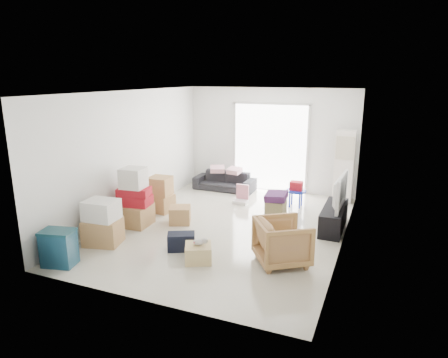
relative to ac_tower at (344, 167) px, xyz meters
name	(u,v)px	position (x,y,z in m)	size (l,w,h in m)	color
room_shell	(228,162)	(-1.95, -2.65, 0.48)	(4.98, 6.48, 3.18)	beige
sliding_door	(270,144)	(-1.95, 0.33, 0.37)	(2.10, 0.04, 2.33)	white
ac_tower	(344,167)	(0.00, 0.00, 0.00)	(0.45, 0.30, 1.75)	white
tv_console	(334,218)	(0.05, -1.92, -0.65)	(0.41, 1.38, 0.46)	black
television	(335,203)	(0.05, -1.92, -0.34)	(1.14, 0.66, 0.15)	black
sofa	(225,178)	(-3.05, -0.15, -0.55)	(1.64, 0.48, 0.64)	#25252A
pillow_left	(217,164)	(-3.23, -0.20, -0.17)	(0.38, 0.30, 0.12)	#D99EA9
pillow_right	(234,166)	(-2.75, -0.19, -0.18)	(0.34, 0.27, 0.12)	#D99EA9
armchair	(283,240)	(-0.53, -3.81, -0.46)	(0.80, 0.75, 0.82)	#9D6C46
storage_bins	(59,248)	(-3.85, -5.26, -0.57)	(0.59, 0.48, 0.60)	navy
box_stack_a	(102,223)	(-3.75, -4.29, -0.48)	(0.73, 0.65, 0.83)	#AB774D
box_stack_b	(135,201)	(-3.75, -3.27, -0.35)	(0.70, 0.62, 1.21)	#AB774D
box_stack_c	(160,195)	(-3.72, -2.32, -0.48)	(0.59, 0.51, 0.80)	#AB774D
loose_box	(180,215)	(-2.96, -2.82, -0.70)	(0.42, 0.42, 0.35)	#AB774D
duffel_bag	(181,242)	(-2.30, -3.99, -0.72)	(0.48, 0.29, 0.30)	black
ottoman	(276,210)	(-1.18, -1.80, -0.68)	(0.39, 0.39, 0.39)	olive
blanket	(276,198)	(-1.18, -1.80, -0.41)	(0.43, 0.43, 0.14)	#4D2256
kids_table	(296,189)	(-0.96, -0.83, -0.45)	(0.47, 0.47, 0.60)	#1629AE
toy_walker	(241,198)	(-2.23, -1.07, -0.75)	(0.33, 0.29, 0.45)	silver
wood_crate	(198,253)	(-1.83, -4.27, -0.73)	(0.43, 0.43, 0.29)	tan
plush_bunny	(200,242)	(-1.80, -4.26, -0.53)	(0.25, 0.14, 0.13)	#B2ADA8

